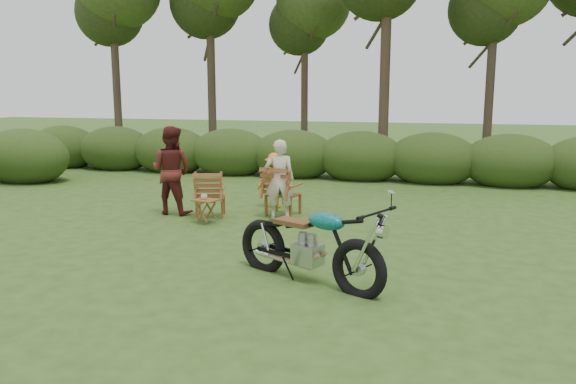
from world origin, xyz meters
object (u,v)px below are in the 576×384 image
(lawn_chair_right, at_px, (283,215))
(cup, at_px, (204,197))
(side_table, at_px, (206,211))
(child, at_px, (275,208))
(lawn_chair_left, at_px, (211,216))
(motorcycle, at_px, (308,281))
(adult_b, at_px, (173,213))
(adult_a, at_px, (280,219))

(lawn_chair_right, xyz_separation_m, cup, (-1.24, -1.10, 0.51))
(cup, bearing_deg, side_table, -22.40)
(side_table, height_order, child, child)
(lawn_chair_left, relative_size, child, 0.78)
(motorcycle, distance_m, lawn_chair_left, 4.35)
(motorcycle, xyz_separation_m, side_table, (-2.67, 2.68, 0.23))
(motorcycle, distance_m, lawn_chair_right, 4.08)
(lawn_chair_left, distance_m, adult_b, 0.86)
(lawn_chair_right, relative_size, adult_a, 0.64)
(side_table, distance_m, adult_a, 1.47)
(motorcycle, relative_size, cup, 18.33)
(cup, height_order, adult_a, adult_a)
(motorcycle, height_order, cup, motorcycle)
(adult_a, bearing_deg, motorcycle, 98.94)
(adult_a, bearing_deg, adult_b, -9.95)
(lawn_chair_right, height_order, cup, cup)
(side_table, xyz_separation_m, cup, (-0.05, 0.02, 0.28))
(adult_b, distance_m, child, 2.19)
(cup, bearing_deg, motorcycle, -44.83)
(cup, height_order, adult_b, adult_b)
(side_table, bearing_deg, lawn_chair_left, 106.56)
(side_table, relative_size, cup, 3.79)
(lawn_chair_left, bearing_deg, lawn_chair_right, -176.85)
(child, bearing_deg, adult_a, 100.01)
(motorcycle, xyz_separation_m, lawn_chair_right, (-1.47, 3.80, 0.00))
(lawn_chair_left, bearing_deg, motorcycle, 113.48)
(motorcycle, xyz_separation_m, cup, (-2.71, 2.70, 0.51))
(lawn_chair_left, distance_m, adult_a, 1.42)
(side_table, height_order, adult_b, adult_b)
(motorcycle, relative_size, child, 1.89)
(cup, xyz_separation_m, adult_a, (1.28, 0.75, -0.51))
(adult_b, xyz_separation_m, child, (1.86, 1.16, 0.00))
(adult_b, relative_size, child, 1.51)
(lawn_chair_right, bearing_deg, motorcycle, 120.27)
(lawn_chair_left, bearing_deg, child, -147.70)
(side_table, height_order, cup, cup)
(lawn_chair_left, xyz_separation_m, adult_a, (1.41, 0.17, 0.00))
(cup, bearing_deg, lawn_chair_left, 102.89)
(lawn_chair_left, distance_m, side_table, 0.67)
(lawn_chair_right, distance_m, side_table, 1.66)
(adult_a, xyz_separation_m, adult_b, (-2.27, -0.15, 0.00))
(side_table, xyz_separation_m, adult_a, (1.23, 0.77, -0.23))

